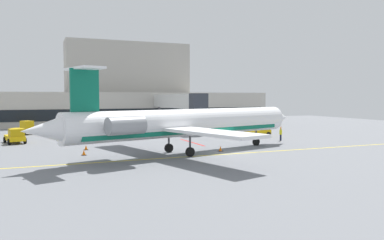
% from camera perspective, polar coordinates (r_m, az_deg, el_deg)
% --- Properties ---
extents(ground, '(120.00, 120.00, 0.11)m').
position_cam_1_polar(ground, '(39.95, 5.42, -4.90)').
color(ground, slate).
extents(terminal_building, '(58.59, 11.34, 17.40)m').
position_cam_1_polar(terminal_building, '(83.23, -8.78, 3.78)').
color(terminal_building, '#B7B2A8').
rests_on(terminal_building, ground).
extents(jet_bridge_west, '(2.40, 22.37, 6.29)m').
position_cam_1_polar(jet_bridge_west, '(67.13, -2.22, 2.77)').
color(jet_bridge_west, silver).
rests_on(jet_bridge_west, ground).
extents(regional_jet, '(31.37, 22.85, 8.21)m').
position_cam_1_polar(regional_jet, '(38.49, -1.09, -0.48)').
color(regional_jet, white).
rests_on(regional_jet, ground).
extents(baggage_tug, '(2.82, 4.30, 1.86)m').
position_cam_1_polar(baggage_tug, '(52.07, -24.88, -2.23)').
color(baggage_tug, '#E5B20C').
rests_on(baggage_tug, ground).
extents(pushback_tractor, '(3.56, 4.34, 2.11)m').
position_cam_1_polar(pushback_tractor, '(63.88, -23.73, -1.12)').
color(pushback_tractor, '#E5B20C').
rests_on(pushback_tractor, ground).
extents(belt_loader, '(3.98, 2.49, 2.22)m').
position_cam_1_polar(belt_loader, '(56.19, 10.06, -1.42)').
color(belt_loader, '#E5B20C').
rests_on(belt_loader, ground).
extents(fuel_tank, '(7.43, 2.59, 2.81)m').
position_cam_1_polar(fuel_tank, '(62.47, -14.02, -0.47)').
color(fuel_tank, white).
rests_on(fuel_tank, ground).
extents(marshaller, '(0.69, 0.61, 1.84)m').
position_cam_1_polar(marshaller, '(51.54, 13.10, -1.99)').
color(marshaller, '#191E33').
rests_on(marshaller, ground).
extents(safety_cone_alpha, '(0.47, 0.47, 0.55)m').
position_cam_1_polar(safety_cone_alpha, '(39.21, -15.84, -4.74)').
color(safety_cone_alpha, orange).
rests_on(safety_cone_alpha, ground).
extents(safety_cone_bravo, '(0.47, 0.47, 0.55)m').
position_cam_1_polar(safety_cone_bravo, '(43.07, -15.54, -4.00)').
color(safety_cone_bravo, orange).
rests_on(safety_cone_bravo, ground).
extents(safety_cone_charlie, '(0.47, 0.47, 0.55)m').
position_cam_1_polar(safety_cone_charlie, '(40.64, 4.26, -4.33)').
color(safety_cone_charlie, orange).
rests_on(safety_cone_charlie, ground).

